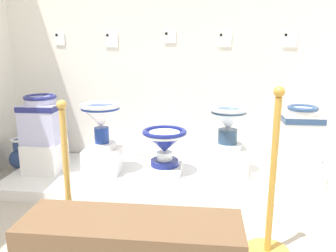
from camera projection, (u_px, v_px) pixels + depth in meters
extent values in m
cube|color=white|center=(173.00, 24.00, 3.38)|extent=(3.66, 0.06, 2.95)
cube|color=white|center=(167.00, 179.00, 3.16)|extent=(2.91, 1.03, 0.10)
cube|color=white|center=(45.00, 156.00, 3.22)|extent=(0.33, 0.35, 0.28)
cube|color=silver|center=(42.00, 123.00, 3.15)|extent=(0.34, 0.30, 0.37)
cube|color=navy|center=(41.00, 107.00, 3.11)|extent=(0.35, 0.31, 0.05)
cylinder|color=silver|center=(40.00, 100.00, 3.10)|extent=(0.28, 0.28, 0.06)
torus|color=navy|center=(40.00, 97.00, 3.09)|extent=(0.30, 0.30, 0.04)
cube|color=white|center=(103.00, 160.00, 3.17)|extent=(0.33, 0.30, 0.23)
cylinder|color=white|center=(102.00, 146.00, 3.13)|extent=(0.25, 0.25, 0.06)
cylinder|color=navy|center=(102.00, 135.00, 3.11)|extent=(0.13, 0.13, 0.15)
cone|color=white|center=(101.00, 116.00, 3.07)|extent=(0.35, 0.35, 0.21)
cylinder|color=navy|center=(100.00, 108.00, 3.05)|extent=(0.35, 0.35, 0.03)
torus|color=white|center=(100.00, 105.00, 3.05)|extent=(0.36, 0.36, 0.04)
cylinder|color=navy|center=(100.00, 106.00, 3.05)|extent=(0.25, 0.25, 0.01)
cube|color=white|center=(165.00, 169.00, 3.17)|extent=(0.31, 0.30, 0.07)
cylinder|color=navy|center=(165.00, 163.00, 3.16)|extent=(0.26, 0.26, 0.05)
cylinder|color=white|center=(165.00, 156.00, 3.14)|extent=(0.15, 0.15, 0.08)
cone|color=navy|center=(165.00, 142.00, 3.11)|extent=(0.40, 0.40, 0.19)
cylinder|color=white|center=(165.00, 134.00, 3.09)|extent=(0.40, 0.40, 0.03)
torus|color=navy|center=(165.00, 132.00, 3.09)|extent=(0.41, 0.41, 0.04)
cylinder|color=white|center=(165.00, 133.00, 3.09)|extent=(0.28, 0.28, 0.01)
cube|color=white|center=(226.00, 161.00, 3.16)|extent=(0.37, 0.34, 0.23)
cylinder|color=silver|center=(227.00, 146.00, 3.12)|extent=(0.27, 0.27, 0.05)
cylinder|color=navy|center=(228.00, 136.00, 3.10)|extent=(0.17, 0.17, 0.13)
cone|color=silver|center=(228.00, 119.00, 3.07)|extent=(0.32, 0.32, 0.19)
cylinder|color=navy|center=(229.00, 111.00, 3.05)|extent=(0.32, 0.32, 0.03)
torus|color=silver|center=(229.00, 109.00, 3.04)|extent=(0.34, 0.34, 0.04)
cylinder|color=navy|center=(229.00, 110.00, 3.05)|extent=(0.23, 0.23, 0.01)
cube|color=white|center=(297.00, 171.00, 2.93)|extent=(0.39, 0.31, 0.21)
cube|color=white|center=(300.00, 138.00, 2.86)|extent=(0.31, 0.24, 0.39)
cube|color=navy|center=(302.00, 119.00, 2.82)|extent=(0.32, 0.25, 0.05)
cylinder|color=white|center=(303.00, 112.00, 2.81)|extent=(0.23, 0.23, 0.06)
torus|color=navy|center=(303.00, 108.00, 2.80)|extent=(0.25, 0.25, 0.04)
cube|color=white|center=(60.00, 39.00, 3.50)|extent=(0.10, 0.01, 0.13)
cube|color=slate|center=(57.00, 35.00, 3.49)|extent=(0.02, 0.01, 0.02)
cube|color=white|center=(112.00, 40.00, 3.45)|extent=(0.13, 0.01, 0.15)
cube|color=slate|center=(107.00, 35.00, 3.44)|extent=(0.02, 0.01, 0.02)
cube|color=white|center=(170.00, 37.00, 3.38)|extent=(0.12, 0.01, 0.12)
cube|color=slate|center=(166.00, 34.00, 3.37)|extent=(0.02, 0.01, 0.02)
cube|color=white|center=(225.00, 39.00, 3.32)|extent=(0.13, 0.01, 0.14)
cube|color=#5B9E4C|center=(221.00, 35.00, 3.32)|extent=(0.02, 0.01, 0.02)
cube|color=white|center=(290.00, 39.00, 3.26)|extent=(0.14, 0.01, 0.15)
cube|color=#386BAD|center=(286.00, 35.00, 3.25)|extent=(0.02, 0.01, 0.02)
cylinder|color=white|center=(22.00, 170.00, 3.49)|extent=(0.18, 0.18, 0.03)
ellipsoid|color=navy|center=(21.00, 159.00, 3.46)|extent=(0.22, 0.22, 0.21)
cylinder|color=navy|center=(19.00, 144.00, 3.42)|extent=(0.12, 0.12, 0.10)
torus|color=white|center=(19.00, 140.00, 3.41)|extent=(0.16, 0.16, 0.02)
cylinder|color=gold|center=(71.00, 233.00, 2.31)|extent=(0.24, 0.24, 0.02)
cylinder|color=gold|center=(67.00, 173.00, 2.21)|extent=(0.04, 0.04, 0.85)
sphere|color=gold|center=(62.00, 105.00, 2.10)|extent=(0.06, 0.06, 0.06)
cylinder|color=gold|center=(267.00, 252.00, 2.10)|extent=(0.28, 0.28, 0.02)
cylinder|color=gold|center=(273.00, 178.00, 1.98)|extent=(0.04, 0.04, 0.96)
sphere|color=gold|center=(279.00, 92.00, 1.87)|extent=(0.06, 0.06, 0.06)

